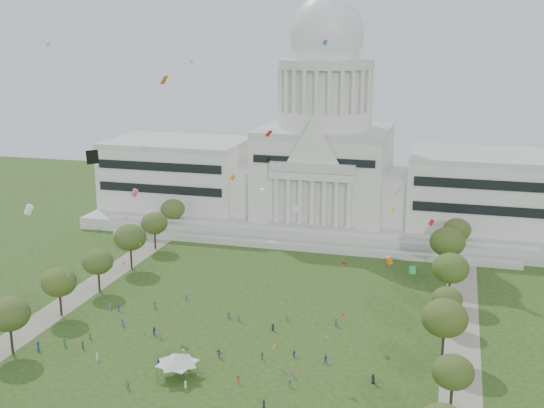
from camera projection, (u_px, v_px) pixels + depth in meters
The scene contains 29 objects.
ground at pixel (213, 373), 136.35m from camera, with size 400.00×400.00×0.00m, color #284415.
capitol at pixel (324, 162), 237.04m from camera, with size 160.00×64.50×91.30m.
path_left at pixel (79, 295), 176.70m from camera, with size 8.00×160.00×0.04m, color gray.
path_right at pixel (461, 338), 152.07m from camera, with size 8.00×160.00×0.04m, color gray.
row_tree_l_1 at pixel (9, 314), 142.68m from camera, with size 8.86×8.86×12.59m.
row_tree_r_1 at pixel (453, 372), 120.97m from camera, with size 7.58×7.58×10.78m.
row_tree_l_2 at pixel (59, 282), 161.99m from camera, with size 8.42×8.42×11.97m.
row_tree_r_2 at pixel (445, 318), 138.94m from camera, with size 9.55×9.55×13.58m.
row_tree_l_3 at pixel (98, 262), 177.34m from camera, with size 8.12×8.12×11.55m.
row_tree_r_3 at pixel (447, 299), 155.45m from camera, with size 7.01×7.01×9.98m.
row_tree_l_4 at pixel (130, 237), 194.35m from camera, with size 9.29×9.29×13.21m.
row_tree_r_4 at pixel (451, 268), 169.35m from camera, with size 9.19×9.19×13.06m.
row_tree_l_5 at pixel (154, 223), 212.26m from camera, with size 8.33×8.33×11.85m.
row_tree_r_5 at pixel (447, 242), 188.36m from camera, with size 9.82×9.82×13.96m.
row_tree_l_6 at pixel (173, 209), 229.66m from camera, with size 8.19×8.19×11.64m.
row_tree_r_6 at pixel (457, 230), 204.84m from camera, with size 8.42×8.42×11.97m.
event_tent at pixel (177, 358), 134.28m from camera, with size 10.41×10.41×4.99m.
person_0 at pixel (373, 379), 132.12m from camera, with size 0.97×0.63×1.99m, color #26262B.
person_2 at pixel (326, 359), 140.26m from camera, with size 0.88×0.54×1.81m, color navy.
person_3 at pixel (238, 379), 132.31m from camera, with size 1.02×0.53×1.58m, color #B21E1E.
person_4 at pixel (262, 355), 142.16m from camera, with size 0.91×0.49×1.55m, color #4C4C51.
person_5 at pixel (219, 353), 142.75m from camera, with size 1.81×0.72×1.95m, color #994C8C.
person_6 at pixel (264, 404), 123.57m from camera, with size 0.82×0.53×1.68m, color #26262B.
person_7 at pixel (128, 384), 130.16m from camera, with size 0.69×0.51×1.89m, color #33723F.
person_8 at pixel (154, 331), 153.38m from camera, with size 0.93×0.57×1.91m, color navy.
person_9 at pixel (290, 383), 131.08m from camera, with size 1.07×0.55×1.66m, color #33723F.
person_10 at pixel (294, 354), 142.90m from camera, with size 0.95×0.52×1.62m, color navy.
distant_crowd at pixel (175, 333), 152.49m from camera, with size 60.10×41.38×1.94m.
kite_swarm at pixel (233, 217), 137.61m from camera, with size 85.64×104.98×61.73m.
Camera 1 is at (44.27, -116.26, 66.39)m, focal length 45.00 mm.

